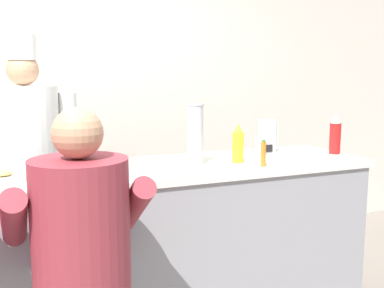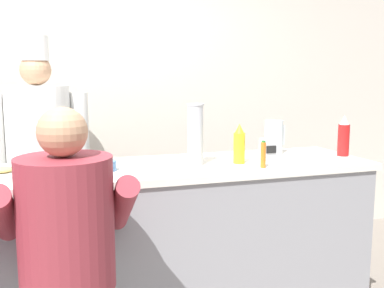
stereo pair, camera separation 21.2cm
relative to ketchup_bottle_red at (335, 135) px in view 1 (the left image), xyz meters
The scene contains 13 objects.
wall_back 2.05m from the ketchup_bottle_red, 131.79° to the left, with size 10.00×0.06×2.70m.
diner_counter 1.50m from the ketchup_bottle_red, behind, with size 2.83×0.67×1.04m.
ketchup_bottle_red is the anchor object (origin of this frame).
mustard_bottle_yellow 0.73m from the ketchup_bottle_red, behind, with size 0.07×0.07×0.23m.
hot_sauce_bottle_orange 0.68m from the ketchup_bottle_red, 163.96° to the right, with size 0.03×0.03×0.15m.
water_pitcher_clear 0.44m from the ketchup_bottle_red, 151.70° to the left, with size 0.14×0.12×0.22m.
breakfast_plate 2.01m from the ketchup_bottle_red, behind, with size 0.25×0.25×0.05m.
cereal_bowl 1.51m from the ketchup_bottle_red, behind, with size 0.15×0.15×0.05m.
coffee_mug_tan 1.61m from the ketchup_bottle_red, behind, with size 0.13×0.08×0.09m.
cup_stack_steel 0.99m from the ketchup_bottle_red, behind, with size 0.10×0.10×0.35m.
napkin_dispenser_chrome 0.51m from the ketchup_bottle_red, behind, with size 0.11×0.06×0.13m.
diner_seated_maroon 1.83m from the ketchup_bottle_red, 161.90° to the right, with size 0.58×0.57×1.42m.
cook_in_whites_near 2.12m from the ketchup_bottle_red, 151.03° to the left, with size 0.71×0.46×1.82m.
Camera 1 is at (-0.61, -2.02, 1.54)m, focal length 42.00 mm.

